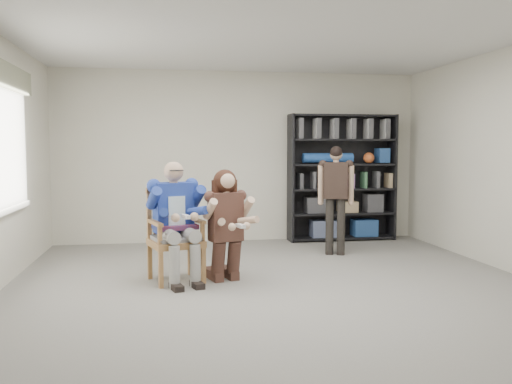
{
  "coord_description": "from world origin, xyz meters",
  "views": [
    {
      "loc": [
        -1.19,
        -5.41,
        1.55
      ],
      "look_at": [
        -0.2,
        0.6,
        1.05
      ],
      "focal_mm": 38.0,
      "sensor_mm": 36.0,
      "label": 1
    }
  ],
  "objects": [
    {
      "name": "room_shell",
      "position": [
        0.0,
        0.0,
        1.4
      ],
      "size": [
        6.0,
        7.0,
        2.8
      ],
      "primitive_type": null,
      "color": "beige",
      "rests_on": "ground"
    },
    {
      "name": "floor",
      "position": [
        0.0,
        0.0,
        0.0
      ],
      "size": [
        6.0,
        7.0,
        0.01
      ],
      "primitive_type": "cube",
      "color": "slate",
      "rests_on": "ground"
    },
    {
      "name": "window_left",
      "position": [
        -2.95,
        1.0,
        1.63
      ],
      "size": [
        0.16,
        2.0,
        1.75
      ],
      "primitive_type": null,
      "color": "white",
      "rests_on": "room_shell"
    },
    {
      "name": "armchair",
      "position": [
        -1.1,
        0.86,
        0.54
      ],
      "size": [
        0.77,
        0.76,
        1.08
      ],
      "primitive_type": null,
      "rotation": [
        0.0,
        0.0,
        0.28
      ],
      "color": "olive",
      "rests_on": "floor"
    },
    {
      "name": "seated_man",
      "position": [
        -1.1,
        0.86,
        0.7
      ],
      "size": [
        0.82,
        0.98,
        1.41
      ],
      "primitive_type": null,
      "rotation": [
        0.0,
        0.0,
        0.28
      ],
      "color": "navy",
      "rests_on": "floor"
    },
    {
      "name": "kneeling_woman",
      "position": [
        -0.52,
        0.74,
        0.64
      ],
      "size": [
        0.76,
        0.98,
        1.29
      ],
      "primitive_type": null,
      "rotation": [
        0.0,
        0.0,
        0.28
      ],
      "color": "#3E2B21",
      "rests_on": "floor"
    },
    {
      "name": "bookshelf",
      "position": [
        1.7,
        3.28,
        1.05
      ],
      "size": [
        1.8,
        0.38,
        2.1
      ],
      "primitive_type": null,
      "color": "black",
      "rests_on": "floor"
    },
    {
      "name": "standing_man",
      "position": [
        1.21,
        2.07,
        0.79
      ],
      "size": [
        0.55,
        0.42,
        1.58
      ],
      "primitive_type": null,
      "rotation": [
        0.0,
        0.0,
        -0.34
      ],
      "color": "black",
      "rests_on": "floor"
    }
  ]
}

